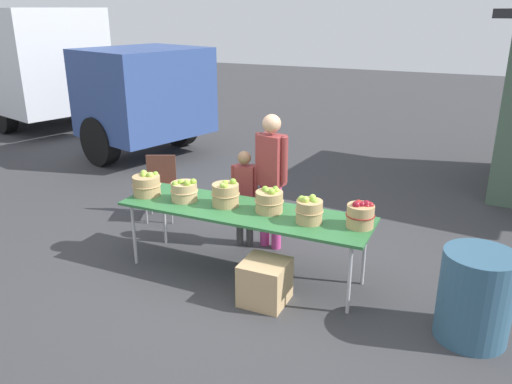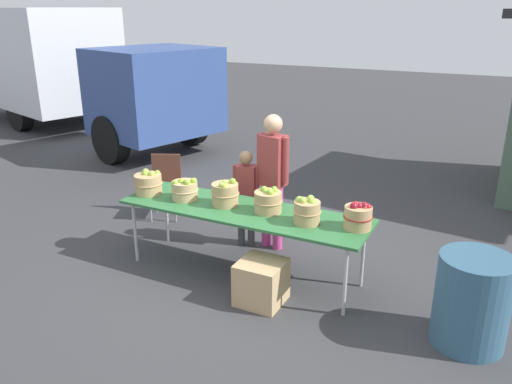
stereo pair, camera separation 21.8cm
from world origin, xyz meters
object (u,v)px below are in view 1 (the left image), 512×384
at_px(apple_basket_green_0, 147,184).
at_px(apple_basket_green_4, 309,210).
at_px(apple_basket_green_2, 226,194).
at_px(apple_basket_green_1, 184,190).
at_px(produce_crate, 265,282).
at_px(box_truck, 47,66).
at_px(apple_basket_green_3, 269,201).
at_px(market_table, 244,213).
at_px(apple_basket_red_0, 361,214).
at_px(folding_chair, 161,182).
at_px(child_customer, 244,191).
at_px(trash_barrel, 475,296).
at_px(vendor_adult, 271,171).

height_order(apple_basket_green_0, apple_basket_green_4, apple_basket_green_4).
bearing_deg(apple_basket_green_2, apple_basket_green_1, -173.96).
relative_size(apple_basket_green_4, produce_crate, 0.65).
bearing_deg(box_truck, produce_crate, -16.37).
height_order(apple_basket_green_0, apple_basket_green_3, apple_basket_green_3).
height_order(market_table, box_truck, box_truck).
bearing_deg(apple_basket_green_3, apple_basket_green_0, -175.95).
bearing_deg(box_truck, apple_basket_red_0, -11.27).
bearing_deg(apple_basket_green_3, apple_basket_green_4, -11.65).
xyz_separation_m(apple_basket_green_0, folding_chair, (-0.54, 1.03, -0.36)).
distance_m(market_table, apple_basket_red_0, 1.23).
height_order(market_table, child_customer, child_customer).
bearing_deg(folding_chair, apple_basket_green_0, -86.55).
bearing_deg(child_customer, market_table, 97.80).
relative_size(apple_basket_green_3, produce_crate, 0.70).
bearing_deg(apple_basket_green_3, folding_chair, 155.23).
bearing_deg(apple_basket_green_2, apple_basket_red_0, 1.37).
bearing_deg(child_customer, apple_basket_green_3, 116.65).
height_order(apple_basket_green_4, trash_barrel, apple_basket_green_4).
distance_m(vendor_adult, box_truck, 8.17).
bearing_deg(folding_chair, vendor_adult, -32.44).
distance_m(apple_basket_red_0, trash_barrel, 1.23).
bearing_deg(apple_basket_green_0, produce_crate, -13.64).
relative_size(apple_basket_green_2, vendor_adult, 0.19).
bearing_deg(produce_crate, child_customer, 124.30).
xyz_separation_m(apple_basket_green_0, apple_basket_green_4, (1.93, 0.01, 0.00)).
bearing_deg(apple_basket_green_1, apple_basket_green_4, -0.56).
distance_m(apple_basket_green_4, box_truck, 9.18).
xyz_separation_m(apple_basket_green_4, trash_barrel, (1.59, -0.19, -0.47)).
relative_size(apple_basket_red_0, child_customer, 0.24).
distance_m(apple_basket_green_4, apple_basket_red_0, 0.50).
bearing_deg(apple_basket_green_4, vendor_adult, 133.40).
relative_size(apple_basket_green_2, child_customer, 0.26).
distance_m(market_table, apple_basket_green_2, 0.29).
distance_m(folding_chair, produce_crate, 2.61).
distance_m(apple_basket_green_2, apple_basket_green_4, 0.96).
height_order(apple_basket_green_0, apple_basket_red_0, apple_basket_red_0).
bearing_deg(trash_barrel, apple_basket_green_0, 177.05).
distance_m(apple_basket_green_2, produce_crate, 1.05).
xyz_separation_m(apple_basket_green_2, apple_basket_green_4, (0.96, -0.07, -0.00)).
bearing_deg(market_table, apple_basket_red_0, 3.13).
relative_size(apple_basket_green_0, apple_basket_green_2, 1.07).
xyz_separation_m(child_customer, produce_crate, (0.74, -1.08, -0.48)).
height_order(apple_basket_green_2, vendor_adult, vendor_adult).
bearing_deg(apple_basket_green_2, apple_basket_green_3, 3.54).
relative_size(apple_basket_green_0, box_truck, 0.04).
bearing_deg(apple_basket_green_2, market_table, -7.69).
distance_m(apple_basket_green_0, apple_basket_red_0, 2.42).
xyz_separation_m(market_table, apple_basket_green_3, (0.26, 0.06, 0.16)).
xyz_separation_m(market_table, apple_basket_red_0, (1.21, 0.07, 0.16)).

